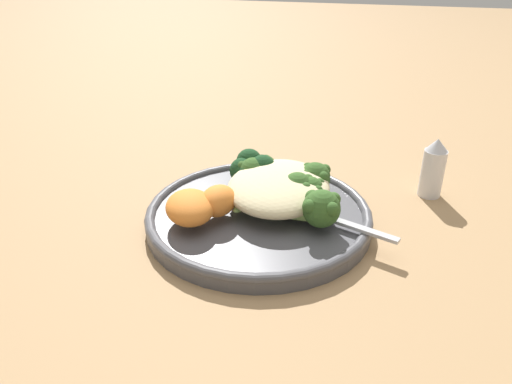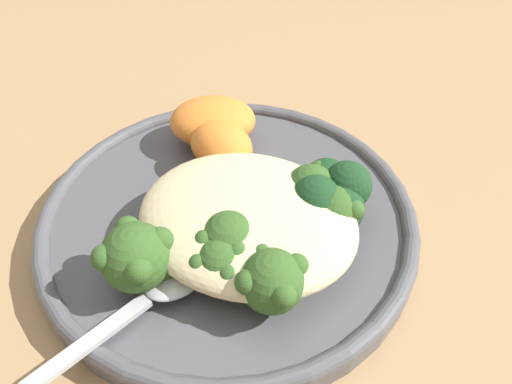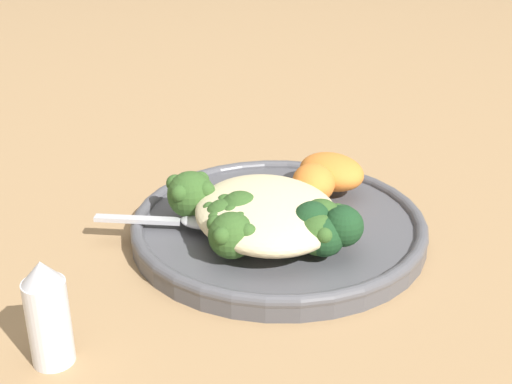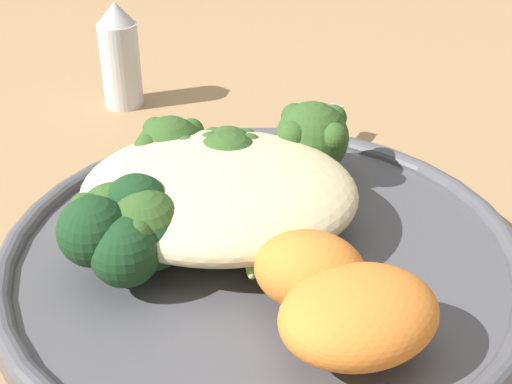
{
  "view_description": "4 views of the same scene",
  "coord_description": "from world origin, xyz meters",
  "px_view_note": "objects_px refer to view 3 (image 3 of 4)",
  "views": [
    {
      "loc": [
        0.48,
        0.1,
        0.31
      ],
      "look_at": [
        -0.03,
        -0.02,
        0.03
      ],
      "focal_mm": 35.0,
      "sensor_mm": 36.0,
      "label": 1
    },
    {
      "loc": [
        -0.12,
        0.2,
        0.27
      ],
      "look_at": [
        -0.03,
        -0.03,
        0.03
      ],
      "focal_mm": 35.0,
      "sensor_mm": 36.0,
      "label": 2
    },
    {
      "loc": [
        -0.55,
        0.17,
        0.32
      ],
      "look_at": [
        0.0,
        0.0,
        0.04
      ],
      "focal_mm": 50.0,
      "sensor_mm": 36.0,
      "label": 3
    },
    {
      "loc": [
        0.01,
        -0.3,
        0.23
      ],
      "look_at": [
        -0.02,
        -0.0,
        0.04
      ],
      "focal_mm": 50.0,
      "sensor_mm": 36.0,
      "label": 4
    }
  ],
  "objects_px": {
    "broccoli_stalk_5": "(291,224)",
    "broccoli_stalk_2": "(235,217)",
    "broccoli_stalk_7": "(315,218)",
    "broccoli_stalk_4": "(244,230)",
    "broccoli_stalk_1": "(234,207)",
    "quinoa_mound": "(267,213)",
    "plate": "(279,226)",
    "spoon": "(193,220)",
    "sweet_potato_chunk_1": "(313,183)",
    "salt_shaker": "(48,313)",
    "sweet_potato_chunk_0": "(332,172)",
    "broccoli_stalk_0": "(208,197)",
    "kale_tuft": "(329,226)",
    "broccoli_stalk_3": "(246,212)",
    "broccoli_stalk_6": "(310,226)"
  },
  "relations": [
    {
      "from": "broccoli_stalk_4",
      "to": "broccoli_stalk_5",
      "type": "bearing_deg",
      "value": 147.09
    },
    {
      "from": "sweet_potato_chunk_0",
      "to": "kale_tuft",
      "type": "height_order",
      "value": "kale_tuft"
    },
    {
      "from": "broccoli_stalk_1",
      "to": "broccoli_stalk_4",
      "type": "relative_size",
      "value": 1.14
    },
    {
      "from": "plate",
      "to": "broccoli_stalk_4",
      "type": "height_order",
      "value": "broccoli_stalk_4"
    },
    {
      "from": "broccoli_stalk_4",
      "to": "spoon",
      "type": "xyz_separation_m",
      "value": [
        0.05,
        0.03,
        -0.01
      ]
    },
    {
      "from": "broccoli_stalk_5",
      "to": "broccoli_stalk_0",
      "type": "bearing_deg",
      "value": -116.99
    },
    {
      "from": "broccoli_stalk_7",
      "to": "sweet_potato_chunk_0",
      "type": "xyz_separation_m",
      "value": [
        0.09,
        -0.05,
        -0.0
      ]
    },
    {
      "from": "plate",
      "to": "broccoli_stalk_3",
      "type": "xyz_separation_m",
      "value": [
        -0.02,
        0.04,
        0.03
      ]
    },
    {
      "from": "sweet_potato_chunk_1",
      "to": "broccoli_stalk_3",
      "type": "bearing_deg",
      "value": 119.06
    },
    {
      "from": "broccoli_stalk_2",
      "to": "broccoli_stalk_6",
      "type": "xyz_separation_m",
      "value": [
        -0.03,
        -0.06,
        -0.0
      ]
    },
    {
      "from": "broccoli_stalk_6",
      "to": "broccoli_stalk_7",
      "type": "relative_size",
      "value": 1.29
    },
    {
      "from": "broccoli_stalk_0",
      "to": "broccoli_stalk_7",
      "type": "xyz_separation_m",
      "value": [
        -0.06,
        -0.08,
        -0.0
      ]
    },
    {
      "from": "spoon",
      "to": "broccoli_stalk_5",
      "type": "bearing_deg",
      "value": 169.49
    },
    {
      "from": "broccoli_stalk_0",
      "to": "broccoli_stalk_5",
      "type": "xyz_separation_m",
      "value": [
        -0.06,
        -0.06,
        -0.01
      ]
    },
    {
      "from": "broccoli_stalk_3",
      "to": "broccoli_stalk_4",
      "type": "height_order",
      "value": "same"
    },
    {
      "from": "broccoli_stalk_7",
      "to": "broccoli_stalk_4",
      "type": "bearing_deg",
      "value": -95.47
    },
    {
      "from": "plate",
      "to": "kale_tuft",
      "type": "bearing_deg",
      "value": -161.21
    },
    {
      "from": "spoon",
      "to": "broccoli_stalk_0",
      "type": "bearing_deg",
      "value": -120.76
    },
    {
      "from": "quinoa_mound",
      "to": "broccoli_stalk_4",
      "type": "relative_size",
      "value": 1.39
    },
    {
      "from": "broccoli_stalk_2",
      "to": "sweet_potato_chunk_0",
      "type": "xyz_separation_m",
      "value": [
        0.06,
        -0.11,
        0.0
      ]
    },
    {
      "from": "broccoli_stalk_3",
      "to": "broccoli_stalk_7",
      "type": "distance_m",
      "value": 0.06
    },
    {
      "from": "sweet_potato_chunk_1",
      "to": "salt_shaker",
      "type": "bearing_deg",
      "value": 120.7
    },
    {
      "from": "quinoa_mound",
      "to": "broccoli_stalk_5",
      "type": "xyz_separation_m",
      "value": [
        -0.02,
        -0.02,
        -0.0
      ]
    },
    {
      "from": "broccoli_stalk_5",
      "to": "broccoli_stalk_2",
      "type": "bearing_deg",
      "value": -96.82
    },
    {
      "from": "broccoli_stalk_0",
      "to": "plate",
      "type": "bearing_deg",
      "value": 176.45
    },
    {
      "from": "broccoli_stalk_4",
      "to": "spoon",
      "type": "relative_size",
      "value": 0.85
    },
    {
      "from": "broccoli_stalk_5",
      "to": "broccoli_stalk_7",
      "type": "xyz_separation_m",
      "value": [
        -0.0,
        -0.02,
        0.0
      ]
    },
    {
      "from": "broccoli_stalk_5",
      "to": "broccoli_stalk_6",
      "type": "height_order",
      "value": "broccoli_stalk_6"
    },
    {
      "from": "sweet_potato_chunk_0",
      "to": "quinoa_mound",
      "type": "bearing_deg",
      "value": 127.91
    },
    {
      "from": "quinoa_mound",
      "to": "broccoli_stalk_7",
      "type": "bearing_deg",
      "value": -118.3
    },
    {
      "from": "quinoa_mound",
      "to": "broccoli_stalk_7",
      "type": "xyz_separation_m",
      "value": [
        -0.02,
        -0.04,
        -0.0
      ]
    },
    {
      "from": "broccoli_stalk_6",
      "to": "spoon",
      "type": "height_order",
      "value": "broccoli_stalk_6"
    },
    {
      "from": "sweet_potato_chunk_0",
      "to": "broccoli_stalk_3",
      "type": "bearing_deg",
      "value": 121.36
    },
    {
      "from": "broccoli_stalk_1",
      "to": "broccoli_stalk_5",
      "type": "distance_m",
      "value": 0.06
    },
    {
      "from": "plate",
      "to": "broccoli_stalk_1",
      "type": "xyz_separation_m",
      "value": [
        0.01,
        0.04,
        0.02
      ]
    },
    {
      "from": "broccoli_stalk_3",
      "to": "salt_shaker",
      "type": "distance_m",
      "value": 0.2
    },
    {
      "from": "broccoli_stalk_5",
      "to": "sweet_potato_chunk_1",
      "type": "height_order",
      "value": "sweet_potato_chunk_1"
    },
    {
      "from": "quinoa_mound",
      "to": "broccoli_stalk_3",
      "type": "height_order",
      "value": "broccoli_stalk_3"
    },
    {
      "from": "broccoli_stalk_0",
      "to": "sweet_potato_chunk_1",
      "type": "bearing_deg",
      "value": -163.14
    },
    {
      "from": "kale_tuft",
      "to": "broccoli_stalk_3",
      "type": "bearing_deg",
      "value": 52.56
    },
    {
      "from": "broccoli_stalk_3",
      "to": "sweet_potato_chunk_0",
      "type": "height_order",
      "value": "broccoli_stalk_3"
    },
    {
      "from": "broccoli_stalk_1",
      "to": "sweet_potato_chunk_0",
      "type": "xyz_separation_m",
      "value": [
        0.04,
        -0.11,
        0.01
      ]
    },
    {
      "from": "broccoli_stalk_2",
      "to": "sweet_potato_chunk_1",
      "type": "distance_m",
      "value": 0.1
    },
    {
      "from": "broccoli_stalk_1",
      "to": "broccoli_stalk_7",
      "type": "distance_m",
      "value": 0.08
    },
    {
      "from": "broccoli_stalk_0",
      "to": "sweet_potato_chunk_0",
      "type": "bearing_deg",
      "value": -154.78
    },
    {
      "from": "quinoa_mound",
      "to": "salt_shaker",
      "type": "xyz_separation_m",
      "value": [
        -0.1,
        0.18,
        -0.0
      ]
    },
    {
      "from": "spoon",
      "to": "salt_shaker",
      "type": "bearing_deg",
      "value": 67.43
    },
    {
      "from": "sweet_potato_chunk_1",
      "to": "quinoa_mound",
      "type": "bearing_deg",
      "value": 128.06
    },
    {
      "from": "sweet_potato_chunk_1",
      "to": "broccoli_stalk_5",
      "type": "bearing_deg",
      "value": 145.45
    },
    {
      "from": "plate",
      "to": "spoon",
      "type": "xyz_separation_m",
      "value": [
        0.01,
        0.08,
        0.01
      ]
    }
  ]
}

